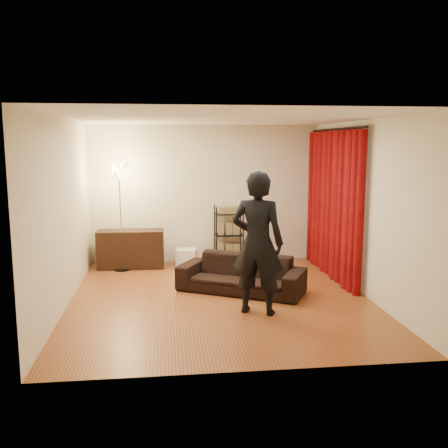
{
  "coord_description": "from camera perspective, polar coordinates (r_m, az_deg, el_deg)",
  "views": [
    {
      "loc": [
        -0.81,
        -7.3,
        2.34
      ],
      "look_at": [
        0.1,
        0.3,
        1.1
      ],
      "focal_mm": 40.0,
      "sensor_mm": 36.0,
      "label": 1
    }
  ],
  "objects": [
    {
      "name": "wall_back",
      "position": [
        9.88,
        -2.1,
        3.45
      ],
      "size": [
        5.0,
        0.0,
        5.0
      ],
      "primitive_type": "plane",
      "rotation": [
        1.57,
        0.0,
        0.0
      ],
      "color": "beige",
      "rests_on": "ground"
    },
    {
      "name": "media_cabinet",
      "position": [
        9.63,
        -10.61,
        -2.82
      ],
      "size": [
        1.25,
        0.5,
        0.72
      ],
      "primitive_type": "cube",
      "rotation": [
        0.0,
        0.0,
        -0.03
      ],
      "color": "black",
      "rests_on": "ground"
    },
    {
      "name": "wall_front",
      "position": [
        4.97,
        2.7,
        -2.31
      ],
      "size": [
        5.0,
        0.0,
        5.0
      ],
      "primitive_type": "plane",
      "rotation": [
        -1.57,
        0.0,
        0.0
      ],
      "color": "beige",
      "rests_on": "ground"
    },
    {
      "name": "wire_shelf",
      "position": [
        9.79,
        0.54,
        -1.21
      ],
      "size": [
        0.57,
        0.45,
        1.14
      ],
      "primitive_type": null,
      "rotation": [
        0.0,
        0.0,
        0.17
      ],
      "color": "black",
      "rests_on": "ground"
    },
    {
      "name": "curtain",
      "position": [
        8.99,
        12.33,
        2.18
      ],
      "size": [
        0.22,
        2.65,
        2.55
      ],
      "primitive_type": null,
      "color": "maroon",
      "rests_on": "ground"
    },
    {
      "name": "floor_lamp",
      "position": [
        9.35,
        -11.75,
        0.79
      ],
      "size": [
        0.41,
        0.41,
        2.01
      ],
      "primitive_type": null,
      "rotation": [
        0.0,
        0.0,
        0.16
      ],
      "color": "silver",
      "rests_on": "ground"
    },
    {
      "name": "ceiling",
      "position": [
        7.35,
        -0.51,
        12.01
      ],
      "size": [
        5.0,
        5.0,
        0.0
      ],
      "primitive_type": "plane",
      "rotation": [
        3.14,
        0.0,
        0.0
      ],
      "color": "white",
      "rests_on": "ground"
    },
    {
      "name": "sofa",
      "position": [
        7.96,
        1.97,
        -5.73
      ],
      "size": [
        2.1,
        1.61,
        0.58
      ],
      "primitive_type": "imported",
      "rotation": [
        0.0,
        0.0,
        -0.49
      ],
      "color": "black",
      "rests_on": "ground"
    },
    {
      "name": "wall_right",
      "position": [
        7.98,
        15.8,
        1.72
      ],
      "size": [
        0.0,
        5.0,
        5.0
      ],
      "primitive_type": "plane",
      "rotation": [
        1.57,
        0.0,
        -1.57
      ],
      "color": "beige",
      "rests_on": "ground"
    },
    {
      "name": "person",
      "position": [
        6.84,
        3.85,
        -2.18
      ],
      "size": [
        0.86,
        0.73,
        1.98
      ],
      "primitive_type": "imported",
      "rotation": [
        0.0,
        0.0,
        2.73
      ],
      "color": "black",
      "rests_on": "ground"
    },
    {
      "name": "floor",
      "position": [
        7.71,
        -0.48,
        -8.47
      ],
      "size": [
        5.0,
        5.0,
        0.0
      ],
      "primitive_type": "plane",
      "color": "#945323",
      "rests_on": "ground"
    },
    {
      "name": "storage_boxes",
      "position": [
        9.73,
        -4.29,
        -3.78
      ],
      "size": [
        0.45,
        0.39,
        0.32
      ],
      "primitive_type": null,
      "rotation": [
        0.0,
        0.0,
        -0.24
      ],
      "color": "silver",
      "rests_on": "ground"
    },
    {
      "name": "wall_left",
      "position": [
        7.51,
        -17.83,
        1.18
      ],
      "size": [
        0.0,
        5.0,
        5.0
      ],
      "primitive_type": "plane",
      "rotation": [
        1.57,
        0.0,
        1.57
      ],
      "color": "beige",
      "rests_on": "ground"
    },
    {
      "name": "curtain_rod",
      "position": [
        8.93,
        12.74,
        10.52
      ],
      "size": [
        0.04,
        2.65,
        0.04
      ],
      "primitive_type": "cylinder",
      "rotation": [
        1.57,
        0.0,
        0.0
      ],
      "color": "black",
      "rests_on": "wall_right"
    }
  ]
}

